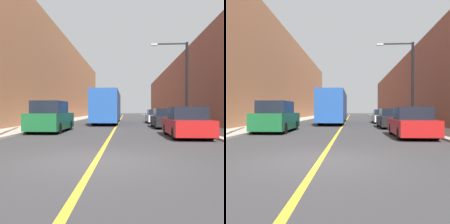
# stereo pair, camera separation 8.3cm
# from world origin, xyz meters

# --- Properties ---
(ground_plane) EXTENTS (200.00, 200.00, 0.00)m
(ground_plane) POSITION_xyz_m (0.00, 0.00, 0.00)
(ground_plane) COLOR #38383A
(sidewalk_left) EXTENTS (2.59, 72.00, 0.10)m
(sidewalk_left) POSITION_xyz_m (-6.46, 30.00, 0.05)
(sidewalk_left) COLOR #B2AA9E
(sidewalk_left) RESTS_ON ground
(sidewalk_right) EXTENTS (2.59, 72.00, 0.10)m
(sidewalk_right) POSITION_xyz_m (6.46, 30.00, 0.05)
(sidewalk_right) COLOR #B2AA9E
(sidewalk_right) RESTS_ON ground
(building_row_left) EXTENTS (4.00, 72.00, 11.87)m
(building_row_left) POSITION_xyz_m (-9.75, 30.00, 5.94)
(building_row_left) COLOR #B2724C
(building_row_left) RESTS_ON ground
(building_row_right) EXTENTS (4.00, 72.00, 8.52)m
(building_row_right) POSITION_xyz_m (9.75, 30.00, 4.26)
(building_row_right) COLOR brown
(building_row_right) RESTS_ON ground
(road_center_line) EXTENTS (0.16, 72.00, 0.01)m
(road_center_line) POSITION_xyz_m (0.00, 30.00, 0.00)
(road_center_line) COLOR gold
(road_center_line) RESTS_ON ground
(bus) EXTENTS (2.42, 12.50, 3.25)m
(bus) POSITION_xyz_m (-1.10, 20.58, 1.75)
(bus) COLOR #1E4793
(bus) RESTS_ON ground
(parked_suv_left) EXTENTS (1.98, 4.78, 1.97)m
(parked_suv_left) POSITION_xyz_m (-3.97, 9.24, 0.91)
(parked_suv_left) COLOR #145128
(parked_suv_left) RESTS_ON ground
(car_right_near) EXTENTS (1.88, 4.35, 1.57)m
(car_right_near) POSITION_xyz_m (3.95, 6.47, 0.70)
(car_right_near) COLOR maroon
(car_right_near) RESTS_ON ground
(car_right_mid) EXTENTS (1.88, 4.69, 1.54)m
(car_right_mid) POSITION_xyz_m (3.90, 13.55, 0.69)
(car_right_mid) COLOR black
(car_right_mid) RESTS_ON ground
(car_right_far) EXTENTS (1.82, 4.73, 1.44)m
(car_right_far) POSITION_xyz_m (3.96, 20.99, 0.66)
(car_right_far) COLOR silver
(car_right_far) RESTS_ON ground
(street_lamp_right) EXTENTS (2.83, 0.24, 6.46)m
(street_lamp_right) POSITION_xyz_m (5.17, 12.98, 3.88)
(street_lamp_right) COLOR black
(street_lamp_right) RESTS_ON sidewalk_right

